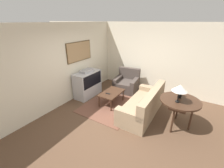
{
  "coord_description": "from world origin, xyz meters",
  "views": [
    {
      "loc": [
        -3.27,
        -1.81,
        2.75
      ],
      "look_at": [
        0.7,
        0.66,
        0.75
      ],
      "focal_mm": 24.0,
      "sensor_mm": 36.0,
      "label": 1
    }
  ],
  "objects_px": {
    "coffee_table": "(112,93)",
    "table_lamp": "(180,88)",
    "console_table": "(180,102)",
    "tv": "(88,84)",
    "couch": "(144,105)",
    "mantel_clock": "(180,93)",
    "armchair": "(127,84)"
  },
  "relations": [
    {
      "from": "tv",
      "to": "armchair",
      "type": "distance_m",
      "value": 1.63
    },
    {
      "from": "tv",
      "to": "mantel_clock",
      "type": "bearing_deg",
      "value": -89.41
    },
    {
      "from": "couch",
      "to": "table_lamp",
      "type": "distance_m",
      "value": 1.32
    },
    {
      "from": "armchair",
      "to": "coffee_table",
      "type": "height_order",
      "value": "armchair"
    },
    {
      "from": "armchair",
      "to": "coffee_table",
      "type": "bearing_deg",
      "value": -95.01
    },
    {
      "from": "tv",
      "to": "mantel_clock",
      "type": "distance_m",
      "value": 3.28
    },
    {
      "from": "tv",
      "to": "armchair",
      "type": "xyz_separation_m",
      "value": [
        1.22,
        -1.07,
        -0.21
      ]
    },
    {
      "from": "coffee_table",
      "to": "console_table",
      "type": "bearing_deg",
      "value": -91.96
    },
    {
      "from": "tv",
      "to": "couch",
      "type": "height_order",
      "value": "tv"
    },
    {
      "from": "table_lamp",
      "to": "armchair",
      "type": "bearing_deg",
      "value": 55.62
    },
    {
      "from": "tv",
      "to": "mantel_clock",
      "type": "height_order",
      "value": "tv"
    },
    {
      "from": "couch",
      "to": "coffee_table",
      "type": "height_order",
      "value": "couch"
    },
    {
      "from": "tv",
      "to": "armchair",
      "type": "height_order",
      "value": "tv"
    },
    {
      "from": "armchair",
      "to": "console_table",
      "type": "height_order",
      "value": "armchair"
    },
    {
      "from": "tv",
      "to": "coffee_table",
      "type": "height_order",
      "value": "tv"
    },
    {
      "from": "table_lamp",
      "to": "mantel_clock",
      "type": "height_order",
      "value": "table_lamp"
    },
    {
      "from": "table_lamp",
      "to": "mantel_clock",
      "type": "bearing_deg",
      "value": -0.24
    },
    {
      "from": "console_table",
      "to": "mantel_clock",
      "type": "height_order",
      "value": "mantel_clock"
    },
    {
      "from": "couch",
      "to": "armchair",
      "type": "xyz_separation_m",
      "value": [
        1.27,
        1.23,
        -0.01
      ]
    },
    {
      "from": "console_table",
      "to": "armchair",
      "type": "bearing_deg",
      "value": 58.95
    },
    {
      "from": "tv",
      "to": "console_table",
      "type": "xyz_separation_m",
      "value": [
        -0.13,
        -3.3,
        0.25
      ]
    },
    {
      "from": "couch",
      "to": "mantel_clock",
      "type": "bearing_deg",
      "value": 94.89
    },
    {
      "from": "couch",
      "to": "tv",
      "type": "bearing_deg",
      "value": -92.05
    },
    {
      "from": "table_lamp",
      "to": "tv",
      "type": "bearing_deg",
      "value": 85.18
    },
    {
      "from": "tv",
      "to": "coffee_table",
      "type": "relative_size",
      "value": 1.17
    },
    {
      "from": "coffee_table",
      "to": "table_lamp",
      "type": "bearing_deg",
      "value": -95.95
    },
    {
      "from": "coffee_table",
      "to": "table_lamp",
      "type": "distance_m",
      "value": 2.29
    },
    {
      "from": "tv",
      "to": "coffee_table",
      "type": "distance_m",
      "value": 1.12
    },
    {
      "from": "armchair",
      "to": "couch",
      "type": "bearing_deg",
      "value": -53.22
    },
    {
      "from": "armchair",
      "to": "mantel_clock",
      "type": "bearing_deg",
      "value": -35.78
    },
    {
      "from": "table_lamp",
      "to": "couch",
      "type": "bearing_deg",
      "value": 77.14
    },
    {
      "from": "couch",
      "to": "armchair",
      "type": "distance_m",
      "value": 1.77
    }
  ]
}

